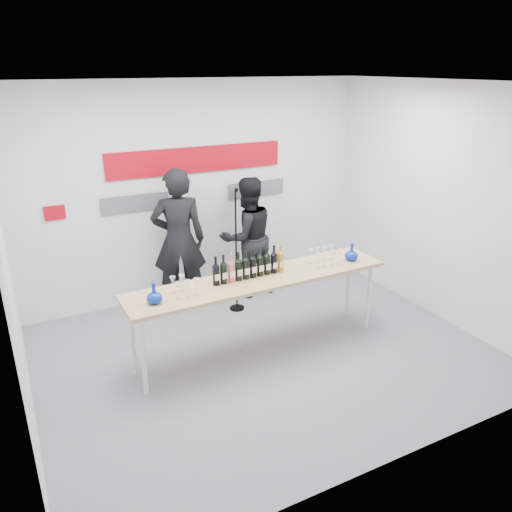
{
  "coord_description": "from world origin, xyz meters",
  "views": [
    {
      "loc": [
        -2.41,
        -4.44,
        3.16
      ],
      "look_at": [
        -0.01,
        0.21,
        1.15
      ],
      "focal_mm": 35.0,
      "sensor_mm": 36.0,
      "label": 1
    }
  ],
  "objects_px": {
    "mic_stand": "(237,274)",
    "presenter_left": "(179,240)",
    "tasting_table": "(260,283)",
    "presenter_right": "(247,237)"
  },
  "relations": [
    {
      "from": "tasting_table",
      "to": "presenter_left",
      "type": "xyz_separation_m",
      "value": [
        -0.44,
        1.5,
        0.12
      ]
    },
    {
      "from": "presenter_right",
      "to": "presenter_left",
      "type": "bearing_deg",
      "value": -4.09
    },
    {
      "from": "presenter_right",
      "to": "mic_stand",
      "type": "distance_m",
      "value": 0.65
    },
    {
      "from": "tasting_table",
      "to": "presenter_right",
      "type": "relative_size",
      "value": 1.79
    },
    {
      "from": "tasting_table",
      "to": "mic_stand",
      "type": "xyz_separation_m",
      "value": [
        0.2,
        1.07,
        -0.33
      ]
    },
    {
      "from": "presenter_right",
      "to": "mic_stand",
      "type": "xyz_separation_m",
      "value": [
        -0.37,
        -0.42,
        -0.34
      ]
    },
    {
      "from": "tasting_table",
      "to": "presenter_right",
      "type": "bearing_deg",
      "value": 67.9
    },
    {
      "from": "mic_stand",
      "to": "presenter_left",
      "type": "bearing_deg",
      "value": 146.42
    },
    {
      "from": "presenter_left",
      "to": "presenter_right",
      "type": "xyz_separation_m",
      "value": [
        1.01,
        -0.02,
        -0.11
      ]
    },
    {
      "from": "presenter_left",
      "to": "mic_stand",
      "type": "relative_size",
      "value": 1.14
    }
  ]
}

